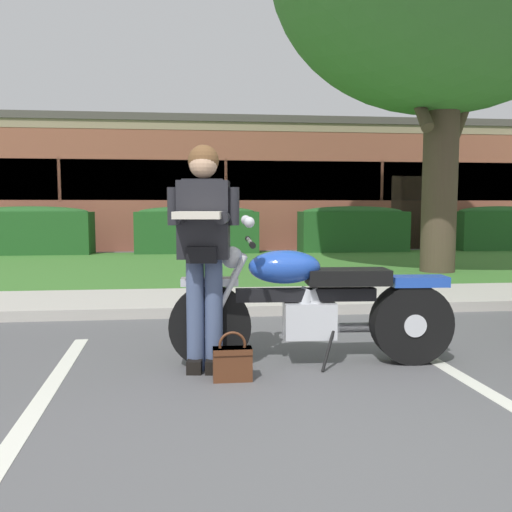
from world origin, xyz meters
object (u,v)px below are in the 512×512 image
(handbag, at_px, (232,361))
(hedge_center_left, at_px, (197,229))
(hedge_center_right, at_px, (353,229))
(motorcycle, at_px, (323,304))
(hedge_left, at_px, (31,230))
(hedge_right, at_px, (499,228))
(rider_person, at_px, (204,239))
(brick_building, at_px, (218,189))

(handbag, xyz_separation_m, hedge_center_left, (-0.23, 10.05, 0.51))
(hedge_center_left, bearing_deg, hedge_center_right, 0.00)
(motorcycle, bearing_deg, hedge_left, 117.47)
(motorcycle, bearing_deg, hedge_right, 53.49)
(rider_person, height_order, hedge_center_left, rider_person)
(hedge_left, bearing_deg, hedge_center_left, -0.00)
(hedge_center_right, distance_m, hedge_right, 4.09)
(hedge_left, bearing_deg, motorcycle, -62.53)
(hedge_left, bearing_deg, hedge_center_right, 0.00)
(hedge_right, bearing_deg, hedge_left, 180.00)
(rider_person, xyz_separation_m, hedge_left, (-4.12, 9.80, -0.36))
(hedge_left, xyz_separation_m, brick_building, (4.89, 6.50, 1.23))
(rider_person, height_order, brick_building, brick_building)
(brick_building, bearing_deg, rider_person, -92.70)
(rider_person, distance_m, hedge_center_right, 10.61)
(brick_building, bearing_deg, motorcycle, -89.41)
(hedge_left, height_order, hedge_right, same)
(motorcycle, distance_m, handbag, 0.87)
(hedge_center_right, bearing_deg, brick_building, 116.78)
(hedge_left, height_order, brick_building, brick_building)
(hedge_right, bearing_deg, brick_building, 138.58)
(hedge_left, xyz_separation_m, hedge_right, (12.26, -0.00, 0.00))
(hedge_center_left, distance_m, hedge_center_right, 4.09)
(hedge_center_right, bearing_deg, hedge_center_left, -180.00)
(hedge_center_left, distance_m, brick_building, 6.66)
(rider_person, xyz_separation_m, hedge_center_right, (4.05, 9.80, -0.36))
(hedge_left, height_order, hedge_center_right, same)
(hedge_center_right, height_order, hedge_right, same)
(brick_building, bearing_deg, hedge_center_right, -63.22)
(rider_person, distance_m, hedge_right, 12.74)
(motorcycle, distance_m, hedge_center_left, 9.78)
(hedge_left, bearing_deg, rider_person, -67.19)
(hedge_center_left, bearing_deg, hedge_left, 180.00)
(hedge_left, relative_size, hedge_right, 1.20)
(motorcycle, xyz_separation_m, hedge_left, (-5.06, 9.73, 0.17))
(motorcycle, relative_size, hedge_left, 0.77)
(hedge_center_left, bearing_deg, brick_building, 82.94)
(hedge_center_left, height_order, hedge_center_right, same)
(handbag, xyz_separation_m, hedge_center_right, (3.85, 10.05, 0.51))
(motorcycle, height_order, hedge_center_right, hedge_center_right)
(rider_person, xyz_separation_m, hedge_right, (8.13, 9.80, -0.36))
(hedge_left, distance_m, brick_building, 8.23)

